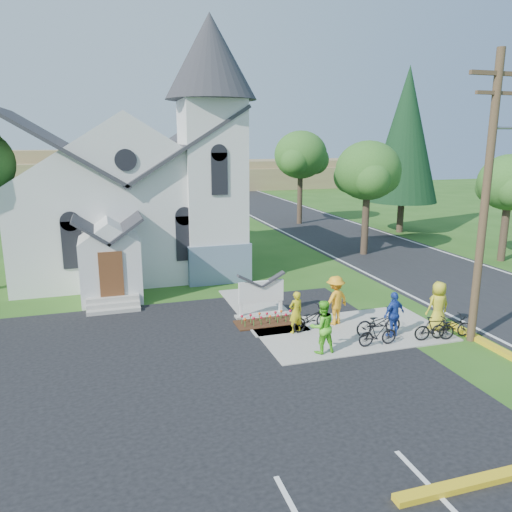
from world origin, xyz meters
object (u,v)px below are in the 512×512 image
object	(u,v)px
bike_4	(451,326)
utility_pole	(488,192)
bike_1	(378,334)
cyclist_3	(335,300)
cyclist_1	(322,327)
cyclist_2	(394,314)
cyclist_4	(438,306)
bike_0	(311,318)
bike_2	(379,322)
cyclist_0	(296,312)
church_sign	(261,292)
bike_3	(435,329)

from	to	relation	value
bike_4	utility_pole	bearing A→B (deg)	-114.78
bike_1	cyclist_3	distance (m)	2.49
cyclist_1	cyclist_2	xyz separation A→B (m)	(3.10, 0.49, -0.07)
bike_1	cyclist_4	world-z (taller)	cyclist_4
bike_0	cyclist_4	xyz separation A→B (m)	(4.59, -1.42, 0.50)
bike_1	cyclist_2	size ratio (longest dim) A/B	0.86
bike_1	bike_2	xyz separation A→B (m)	(0.56, 0.89, 0.04)
cyclist_4	cyclist_0	bearing A→B (deg)	-15.55
church_sign	bike_2	xyz separation A→B (m)	(3.50, -3.32, -0.50)
cyclist_1	cyclist_4	xyz separation A→B (m)	(5.07, 0.60, 0.02)
bike_2	bike_0	bearing A→B (deg)	60.84
cyclist_0	cyclist_2	xyz separation A→B (m)	(3.29, -1.41, 0.05)
church_sign	utility_pole	bearing A→B (deg)	-35.60
bike_1	cyclist_3	xyz separation A→B (m)	(-0.49, 2.39, 0.53)
bike_4	cyclist_3	bearing A→B (deg)	57.82
cyclist_1	cyclist_0	bearing A→B (deg)	-87.60
church_sign	cyclist_1	xyz separation A→B (m)	(0.83, -4.12, -0.06)
church_sign	cyclist_3	distance (m)	3.05
cyclist_0	cyclist_2	bearing A→B (deg)	143.12
cyclist_0	bike_1	xyz separation A→B (m)	(2.30, -1.99, -0.36)
church_sign	cyclist_2	bearing A→B (deg)	-42.74
bike_0	church_sign	bearing A→B (deg)	14.95
cyclist_2	cyclist_3	bearing A→B (deg)	-66.93
bike_0	cyclist_3	bearing A→B (deg)	-92.99
cyclist_3	cyclist_4	world-z (taller)	cyclist_3
cyclist_0	cyclist_1	distance (m)	1.91
utility_pole	bike_4	distance (m)	4.99
church_sign	utility_pole	xyz separation A→B (m)	(6.56, -4.70, 4.38)
church_sign	bike_3	world-z (taller)	church_sign
bike_0	bike_1	bearing A→B (deg)	-159.21
cyclist_3	cyclist_1	bearing A→B (deg)	34.88
utility_pole	cyclist_2	xyz separation A→B (m)	(-2.64, 1.07, -4.50)
bike_1	bike_4	bearing A→B (deg)	-91.11
church_sign	cyclist_0	distance (m)	2.32
bike_1	bike_2	world-z (taller)	bike_2
bike_4	cyclist_4	bearing A→B (deg)	3.90
church_sign	cyclist_4	world-z (taller)	cyclist_4
utility_pole	cyclist_3	world-z (taller)	utility_pole
cyclist_1	bike_4	distance (m)	5.10
cyclist_0	cyclist_1	size ratio (longest dim) A/B	0.87
cyclist_1	bike_4	world-z (taller)	cyclist_1
utility_pole	cyclist_0	world-z (taller)	utility_pole
cyclist_0	bike_3	distance (m)	5.01
utility_pole	bike_3	distance (m)	5.12
bike_2	cyclist_3	world-z (taller)	cyclist_3
cyclist_0	cyclist_3	bearing A→B (deg)	178.71
utility_pole	cyclist_4	world-z (taller)	utility_pole
cyclist_0	cyclist_1	world-z (taller)	cyclist_1
utility_pole	bike_4	world-z (taller)	utility_pole
utility_pole	bike_0	size ratio (longest dim) A/B	5.84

